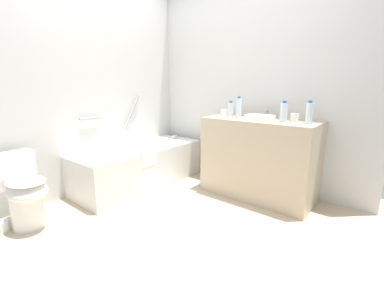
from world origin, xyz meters
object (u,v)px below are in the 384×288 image
(water_bottle_2, at_px, (309,113))
(drinking_glass_1, at_px, (294,118))
(water_bottle_1, at_px, (239,108))
(sink_basin, at_px, (260,117))
(drinking_glass_0, at_px, (224,113))
(bath_mat, at_px, (172,194))
(toilet_paper_roll, at_px, (2,227))
(bathtub, at_px, (140,164))
(water_bottle_0, at_px, (284,112))
(sink_faucet, at_px, (267,115))
(water_bottle_3, at_px, (231,110))
(toilet, at_px, (23,192))

(water_bottle_2, xyz_separation_m, drinking_glass_1, (0.04, 0.15, -0.06))
(water_bottle_1, distance_m, drinking_glass_1, 0.63)
(sink_basin, distance_m, drinking_glass_0, 0.47)
(bath_mat, distance_m, toilet_paper_roll, 1.65)
(bathtub, bearing_deg, toilet_paper_roll, 178.06)
(water_bottle_2, bearing_deg, toilet_paper_roll, 138.05)
(bathtub, height_order, water_bottle_0, bathtub)
(toilet_paper_roll, bearing_deg, water_bottle_1, -27.83)
(drinking_glass_0, xyz_separation_m, toilet_paper_roll, (-2.14, 0.92, -0.89))
(water_bottle_0, distance_m, drinking_glass_0, 0.75)
(sink_faucet, distance_m, water_bottle_0, 0.36)
(drinking_glass_1, bearing_deg, toilet_paper_roll, 140.81)
(water_bottle_3, bearing_deg, sink_faucet, -57.53)
(sink_basin, xyz_separation_m, bath_mat, (-0.59, 0.78, -0.91))
(drinking_glass_0, xyz_separation_m, drinking_glass_1, (0.01, -0.83, 0.00))
(sink_faucet, distance_m, bath_mat, 1.44)
(sink_basin, height_order, water_bottle_3, water_bottle_3)
(water_bottle_2, xyz_separation_m, toilet_paper_roll, (-2.11, 1.90, -0.95))
(toilet, bearing_deg, drinking_glass_1, 45.32)
(bathtub, height_order, toilet_paper_roll, bathtub)
(water_bottle_2, relative_size, bath_mat, 0.45)
(water_bottle_1, height_order, water_bottle_3, water_bottle_1)
(sink_basin, relative_size, drinking_glass_1, 3.91)
(bathtub, height_order, water_bottle_3, bathtub)
(toilet, relative_size, toilet_paper_roll, 6.21)
(toilet, distance_m, sink_basin, 2.42)
(sink_basin, bearing_deg, toilet_paper_roll, 146.75)
(toilet, distance_m, water_bottle_0, 2.57)
(drinking_glass_0, height_order, toilet_paper_roll, drinking_glass_0)
(toilet, bearing_deg, bathtub, 86.34)
(bath_mat, bearing_deg, drinking_glass_0, -26.77)
(water_bottle_0, bearing_deg, toilet_paper_roll, 141.42)
(water_bottle_2, relative_size, drinking_glass_0, 2.90)
(sink_faucet, height_order, drinking_glass_0, sink_faucet)
(water_bottle_2, bearing_deg, toilet, 136.31)
(sink_basin, bearing_deg, sink_faucet, 0.00)
(sink_faucet, xyz_separation_m, water_bottle_0, (-0.23, -0.27, 0.06))
(bathtub, distance_m, bath_mat, 0.62)
(water_bottle_0, xyz_separation_m, water_bottle_2, (0.03, -0.24, 0.00))
(sink_faucet, bearing_deg, bath_mat, 135.40)
(water_bottle_0, bearing_deg, sink_faucet, 49.18)
(sink_basin, bearing_deg, water_bottle_1, 88.65)
(drinking_glass_1, bearing_deg, bath_mat, 118.53)
(toilet, relative_size, bath_mat, 1.36)
(toilet, xyz_separation_m, drinking_glass_1, (1.96, -1.69, 0.61))
(toilet, height_order, sink_faucet, sink_faucet)
(drinking_glass_1, bearing_deg, water_bottle_1, 91.96)
(bathtub, height_order, drinking_glass_1, bathtub)
(toilet, relative_size, sink_basin, 2.07)
(toilet, height_order, drinking_glass_1, drinking_glass_1)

